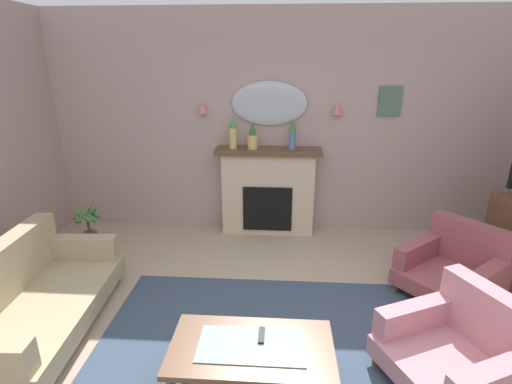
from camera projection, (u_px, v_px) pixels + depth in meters
The scene contains 16 objects.
wall_back at pixel (290, 125), 5.02m from camera, with size 7.24×0.10×2.86m, color #B29993.
patterned_rug at pixel (290, 366), 2.96m from camera, with size 3.20×2.40×0.01m, color #38475B.
fireplace at pixel (268, 192), 5.11m from camera, with size 1.36×0.36×1.16m.
mantel_vase_centre at pixel (233, 132), 4.85m from camera, with size 0.10×0.10×0.42m.
mantel_vase_left at pixel (253, 137), 4.85m from camera, with size 0.13×0.13×0.34m.
mantel_vase_right at pixel (292, 133), 4.80m from camera, with size 0.10×0.10×0.39m.
wall_mirror at pixel (269, 104), 4.87m from camera, with size 0.96×0.06×0.56m, color #B2BCC6.
wall_sconce_left at pixel (202, 108), 4.89m from camera, with size 0.14×0.14×0.14m, color #D17066.
wall_sconce_right at pixel (337, 109), 4.78m from camera, with size 0.14×0.14×0.14m, color #D17066.
framed_picture at pixel (390, 101), 4.77m from camera, with size 0.28×0.03×0.36m, color #4C6B56.
coffee_table at pixel (252, 353), 2.58m from camera, with size 1.10×0.60×0.45m.
tv_remote at pixel (262, 335), 2.65m from camera, with size 0.04×0.16×0.02m, color black.
floral_couch at pixel (28, 298), 3.27m from camera, with size 0.95×1.76×0.76m.
armchair_beside_couch at pixel (461, 348), 2.73m from camera, with size 1.08×1.07×0.71m.
armchair_by_coffee_table at pixel (455, 266), 3.81m from camera, with size 1.14×1.14×0.71m.
potted_plant_small_fern at pixel (88, 223), 4.84m from camera, with size 0.35×0.35×0.55m.
Camera 1 is at (-0.11, -2.17, 2.26)m, focal length 26.97 mm.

